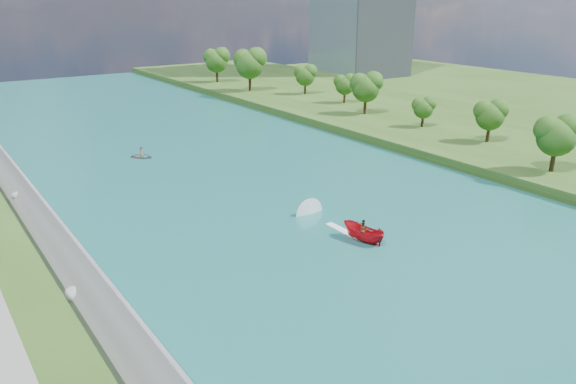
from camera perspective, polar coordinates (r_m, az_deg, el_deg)
ground at (r=54.97m, az=7.85°, el=-5.72°), size 260.00×260.00×0.00m
river_water at (r=69.82m, az=-3.17°, el=0.03°), size 55.00×240.00×0.10m
berm_east at (r=103.30m, az=21.04°, el=5.55°), size 44.00×240.00×1.50m
riprap_bank at (r=60.17m, az=-24.33°, el=-3.21°), size 4.78×236.00×4.14m
trees_east at (r=102.32m, az=10.59°, el=9.61°), size 14.36×141.90×11.81m
motorboat at (r=56.80m, az=6.91°, el=-3.82°), size 3.60×19.31×2.00m
raft at (r=86.94m, az=-14.63°, el=3.63°), size 3.94×4.07×1.66m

